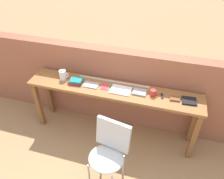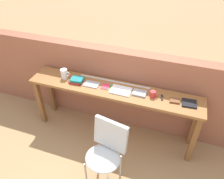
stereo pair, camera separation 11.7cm
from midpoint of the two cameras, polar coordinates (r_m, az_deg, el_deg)
The scene contains 15 objects.
ground_plane at distance 3.48m, azimuth -0.39°, elevation -14.31°, with size 40.00×40.00×0.00m, color tan.
brick_wall_back at distance 3.46m, azimuth 3.07°, elevation 0.45°, with size 6.00×0.20×1.31m, color #9E5B42.
sideboard at distance 3.15m, azimuth 1.36°, elevation -1.81°, with size 2.50×0.44×0.88m.
chair_white_moulded at distance 2.76m, azimuth -0.39°, elevation -15.58°, with size 0.52×0.53×0.89m.
pitcher_white at distance 3.30m, azimuth -11.38°, elevation 4.06°, with size 0.14×0.10×0.18m.
book_stack_leftmost at distance 3.21m, azimuth -8.24°, elevation 2.38°, with size 0.20×0.16×0.06m.
magazine_cycling at distance 3.15m, azimuth -4.32°, elevation 1.34°, with size 0.22×0.15×0.01m, color #9E9EA3.
pamphlet_pile_colourful at distance 3.10m, azimuth -0.55°, elevation 0.85°, with size 0.13×0.16×0.01m.
book_open_centre at distance 3.02m, azimuth 3.41°, elevation -0.26°, with size 0.29×0.21×0.02m, color white.
book_grey_hardcover at distance 3.00m, azimuth 8.28°, elevation -0.94°, with size 0.19×0.14×0.03m, color #9E9EA3.
mug at distance 2.96m, azimuth 11.76°, elevation -1.20°, with size 0.11×0.08×0.09m.
multitool_folded at distance 2.99m, azimuth 14.01°, elevation -2.05°, with size 0.02×0.11×0.02m, color black.
leather_journal_brown at distance 2.97m, azimuth 17.14°, elevation -2.80°, with size 0.13×0.10×0.02m, color brown.
book_repair_rightmost at distance 2.99m, azimuth 20.57°, elevation -3.41°, with size 0.19×0.16×0.02m, color black.
ruler_metal_back_edge at distance 3.21m, azimuth 1.61°, elevation 2.12°, with size 1.07×0.03×0.00m, color silver.
Camera 2 is at (0.78, -2.02, 2.73)m, focal length 35.00 mm.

